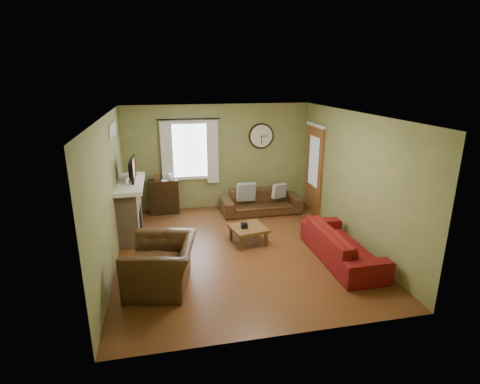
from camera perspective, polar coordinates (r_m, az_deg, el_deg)
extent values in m
cube|color=brown|center=(7.41, -0.12, -8.73)|extent=(4.60, 5.20, 0.00)
cube|color=white|center=(6.68, -0.13, 11.70)|extent=(4.60, 5.20, 0.00)
cube|color=olive|center=(6.87, -19.27, -0.22)|extent=(0.00, 5.20, 2.60)
cube|color=olive|center=(7.72, 16.84, 1.91)|extent=(0.00, 5.20, 2.60)
cube|color=olive|center=(9.42, -3.37, 5.34)|extent=(4.60, 0.00, 2.60)
cube|color=olive|center=(4.58, 6.59, -8.10)|extent=(4.60, 0.00, 2.60)
cube|color=#A08462|center=(8.16, -16.44, -2.76)|extent=(0.40, 1.40, 1.10)
cube|color=black|center=(8.23, -14.97, -4.32)|extent=(0.04, 0.60, 0.55)
cube|color=white|center=(7.98, -16.59, 1.23)|extent=(0.58, 1.60, 0.08)
imported|color=black|center=(8.07, -16.50, 2.99)|extent=(0.08, 0.60, 0.35)
cube|color=#994C3F|center=(8.05, -15.97, 3.41)|extent=(0.02, 0.62, 0.36)
cylinder|color=white|center=(7.44, -19.14, 8.62)|extent=(0.28, 0.28, 0.03)
cylinder|color=white|center=(7.78, -18.85, 9.00)|extent=(0.28, 0.28, 0.03)
cylinder|color=white|center=(8.13, -18.58, 9.35)|extent=(0.28, 0.28, 0.03)
cylinder|color=black|center=(9.07, -7.82, 10.96)|extent=(0.03, 0.03, 1.50)
cube|color=silver|center=(9.17, -11.05, 5.68)|extent=(0.28, 0.04, 1.55)
cube|color=silver|center=(9.25, -4.20, 6.05)|extent=(0.28, 0.04, 1.55)
cube|color=brown|center=(9.38, 11.24, 3.41)|extent=(0.05, 0.90, 2.10)
imported|color=brown|center=(9.09, -11.94, 2.33)|extent=(0.17, 0.22, 0.02)
imported|color=#3F2715|center=(9.23, 3.21, -1.47)|extent=(1.93, 0.75, 0.56)
cube|color=gray|center=(9.21, 6.01, 0.16)|extent=(0.37, 0.21, 0.36)
cube|color=gray|center=(9.08, 0.94, 0.01)|extent=(0.45, 0.14, 0.44)
imported|color=maroon|center=(7.15, 15.30, -7.69)|extent=(0.82, 2.09, 0.61)
imported|color=#3F2715|center=(6.18, -11.87, -10.75)|extent=(1.25, 1.37, 0.77)
cube|color=black|center=(7.46, 0.62, -5.18)|extent=(0.14, 0.14, 0.10)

